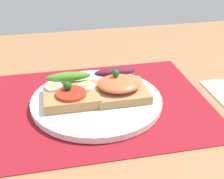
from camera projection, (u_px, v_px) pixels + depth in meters
ground_plane at (97, 112)px, 61.68cm from camera, size 120.00×90.00×3.20cm
placemat at (97, 104)px, 60.84cm from camera, size 42.61×32.73×0.30cm
plate at (97, 101)px, 60.48cm from camera, size 24.77×24.77×1.16cm
sandwich_egg_tomato at (71, 92)px, 59.23cm from camera, size 10.02×10.01×4.05cm
sandwich_salmon at (119, 85)px, 61.00cm from camera, size 9.95×10.45×5.06cm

